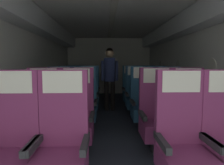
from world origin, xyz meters
TOP-DOWN VIEW (x-y plane):
  - ground at (0.00, 3.90)m, footprint 3.55×8.19m
  - fuselage_shell at (0.00, 4.17)m, footprint 3.43×7.84m
  - seat_a_left_window at (-0.99, 1.56)m, footprint 0.48×0.48m
  - seat_a_left_aisle at (-0.54, 1.56)m, footprint 0.48×0.48m
  - seat_a_right_window at (0.55, 1.57)m, footprint 0.48×0.48m
  - seat_b_left_window at (-0.99, 2.47)m, footprint 0.48×0.48m
  - seat_b_left_aisle at (-0.54, 2.46)m, footprint 0.48×0.48m
  - seat_b_right_aisle at (0.99, 2.46)m, footprint 0.48×0.48m
  - seat_b_right_window at (0.55, 2.48)m, footprint 0.48×0.48m
  - seat_c_left_window at (-0.97, 3.38)m, footprint 0.48×0.48m
  - seat_c_left_aisle at (-0.54, 3.37)m, footprint 0.48×0.48m
  - seat_c_right_aisle at (0.99, 3.35)m, footprint 0.48×0.48m
  - seat_c_right_window at (0.54, 3.36)m, footprint 0.48×0.48m
  - seat_d_left_window at (-0.99, 4.27)m, footprint 0.48×0.48m
  - seat_d_left_aisle at (-0.54, 4.26)m, footprint 0.48×0.48m
  - seat_d_right_aisle at (0.99, 4.26)m, footprint 0.48×0.48m
  - seat_d_right_window at (0.54, 4.28)m, footprint 0.48×0.48m
  - seat_e_left_window at (-0.99, 5.17)m, footprint 0.48×0.48m
  - seat_e_left_aisle at (-0.54, 5.17)m, footprint 0.48×0.48m
  - seat_e_right_aisle at (0.99, 5.16)m, footprint 0.48×0.48m
  - seat_e_right_window at (0.55, 5.16)m, footprint 0.48×0.48m
  - flight_attendant at (-0.04, 4.86)m, footprint 0.43×0.28m

SIDE VIEW (x-z plane):
  - ground at x=0.00m, z-range -0.02..0.00m
  - seat_a_left_window at x=-0.99m, z-range -0.10..1.05m
  - seat_a_left_aisle at x=-0.54m, z-range -0.10..1.05m
  - seat_a_right_window at x=0.55m, z-range -0.10..1.05m
  - seat_b_left_window at x=-0.99m, z-range -0.10..1.05m
  - seat_b_left_aisle at x=-0.54m, z-range -0.10..1.05m
  - seat_b_right_aisle at x=0.99m, z-range -0.10..1.05m
  - seat_b_right_window at x=0.55m, z-range -0.10..1.05m
  - seat_c_left_window at x=-0.97m, z-range -0.10..1.05m
  - seat_c_left_aisle at x=-0.54m, z-range -0.10..1.05m
  - seat_c_right_aisle at x=0.99m, z-range -0.10..1.05m
  - seat_c_right_window at x=0.54m, z-range -0.10..1.05m
  - seat_d_left_window at x=-0.99m, z-range -0.10..1.05m
  - seat_d_left_aisle at x=-0.54m, z-range -0.10..1.05m
  - seat_d_right_aisle at x=0.99m, z-range -0.10..1.05m
  - seat_d_right_window at x=0.54m, z-range -0.10..1.05m
  - seat_e_left_window at x=-0.99m, z-range -0.10..1.05m
  - seat_e_left_aisle at x=-0.54m, z-range -0.10..1.05m
  - seat_e_right_aisle at x=0.99m, z-range -0.10..1.05m
  - seat_e_right_window at x=0.55m, z-range -0.10..1.05m
  - flight_attendant at x=-0.04m, z-range 0.18..1.77m
  - fuselage_shell at x=0.00m, z-range 0.50..2.75m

